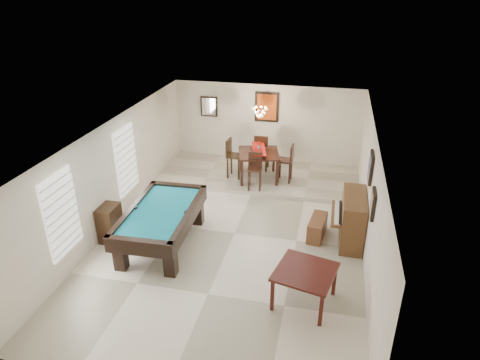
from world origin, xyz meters
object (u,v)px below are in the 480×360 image
at_px(dining_chair_west, 235,159).
at_px(dining_table, 258,164).
at_px(pool_table, 162,227).
at_px(upright_piano, 347,218).
at_px(dining_chair_north, 262,152).
at_px(apothecary_chest, 110,223).
at_px(dining_chair_east, 285,163).
at_px(square_table, 304,286).
at_px(flower_vase, 259,145).
at_px(piano_bench, 317,228).
at_px(dining_chair_south, 255,172).
at_px(chandelier, 260,109).

bearing_deg(dining_chair_west, dining_table, -82.51).
relative_size(pool_table, dining_table, 2.29).
distance_m(upright_piano, dining_chair_west, 4.18).
xyz_separation_m(upright_piano, dining_chair_north, (-2.57, 3.36, 0.11)).
bearing_deg(apothecary_chest, dining_chair_east, 46.67).
height_order(square_table, dining_table, dining_table).
height_order(upright_piano, flower_vase, flower_vase).
bearing_deg(square_table, dining_table, 109.76).
bearing_deg(dining_chair_west, piano_bench, -129.78).
xyz_separation_m(piano_bench, dining_chair_west, (-2.62, 2.61, 0.47)).
xyz_separation_m(apothecary_chest, dining_chair_west, (2.11, 3.79, 0.27)).
bearing_deg(upright_piano, dining_chair_west, 141.26).
relative_size(apothecary_chest, dining_chair_south, 0.82).
distance_m(piano_bench, apothecary_chest, 4.87).
xyz_separation_m(upright_piano, piano_bench, (-0.64, 0.00, -0.34)).
xyz_separation_m(square_table, dining_chair_north, (-1.82, 5.70, 0.33)).
bearing_deg(dining_table, pool_table, -112.56).
bearing_deg(dining_chair_west, flower_vase, -82.51).
xyz_separation_m(pool_table, chandelier, (1.51, 3.99, 1.76)).
bearing_deg(flower_vase, dining_chair_north, 91.88).
relative_size(apothecary_chest, dining_chair_east, 0.77).
bearing_deg(apothecary_chest, upright_piano, 12.29).
height_order(pool_table, upright_piano, upright_piano).
distance_m(dining_chair_north, dining_chair_west, 1.01).
xyz_separation_m(square_table, flower_vase, (-1.79, 4.99, 0.82)).
relative_size(flower_vase, chandelier, 0.36).
height_order(square_table, apothecary_chest, apothecary_chest).
height_order(dining_chair_west, chandelier, chandelier).
relative_size(pool_table, dining_chair_west, 2.25).
bearing_deg(flower_vase, dining_chair_west, -177.69).
bearing_deg(dining_table, piano_bench, -54.18).
distance_m(square_table, dining_chair_south, 4.66).
distance_m(upright_piano, dining_chair_east, 3.19).
bearing_deg(dining_chair_south, chandelier, 86.37).
bearing_deg(apothecary_chest, pool_table, 3.58).
relative_size(flower_vase, dining_chair_east, 0.19).
height_order(apothecary_chest, dining_chair_north, dining_chair_north).
distance_m(dining_chair_east, chandelier, 1.74).
height_order(dining_chair_north, dining_chair_east, dining_chair_north).
bearing_deg(upright_piano, chandelier, 131.73).
xyz_separation_m(dining_chair_east, chandelier, (-0.82, 0.25, 1.51)).
height_order(piano_bench, apothecary_chest, apothecary_chest).
relative_size(apothecary_chest, dining_chair_north, 0.75).
bearing_deg(pool_table, chandelier, 67.24).
xyz_separation_m(pool_table, dining_table, (1.55, 3.74, 0.16)).
height_order(apothecary_chest, dining_table, dining_table).
xyz_separation_m(apothecary_chest, dining_chair_east, (3.60, 3.82, 0.25)).
bearing_deg(square_table, dining_chair_east, 101.39).
xyz_separation_m(square_table, dining_chair_south, (-1.77, 4.30, 0.29)).
bearing_deg(dining_chair_north, apothecary_chest, 59.50).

